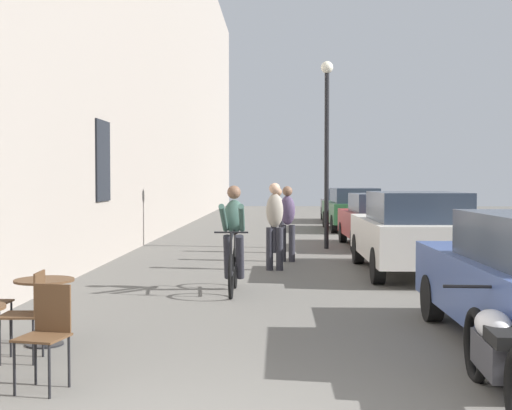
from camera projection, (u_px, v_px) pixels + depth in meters
building_facade_left at (128, 4)px, 18.18m from camera, size 0.54×68.00×12.88m
cafe_chair_near_toward_street at (47, 329)px, 5.92m from camera, size 0.45×0.45×0.89m
cafe_table_mid at (44, 297)px, 7.50m from camera, size 0.64×0.64×0.72m
cafe_chair_mid_toward_street at (29, 309)px, 6.83m from camera, size 0.40×0.40×0.89m
cyclist_on_bicycle at (234, 241)px, 11.12m from camera, size 0.52×1.76×1.74m
pedestrian_near at (275, 221)px, 13.72m from camera, size 0.36×0.26×1.74m
pedestrian_mid at (287, 219)px, 15.20m from camera, size 0.38×0.30×1.67m
pedestrian_far at (277, 216)px, 17.05m from camera, size 0.38×0.30×1.62m
street_lamp at (327, 130)px, 18.05m from camera, size 0.32×0.32×4.90m
parked_car_second at (412, 231)px, 13.20m from camera, size 1.88×4.43×1.58m
parked_car_third at (378, 219)px, 18.46m from camera, size 1.79×4.10×1.45m
parked_car_fourth at (352, 208)px, 24.78m from camera, size 1.92×4.33×1.52m
parked_car_fifth at (342, 205)px, 29.99m from camera, size 1.79×4.07×1.43m
parked_motorcycle at (497, 355)px, 5.49m from camera, size 0.62×2.15×0.92m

